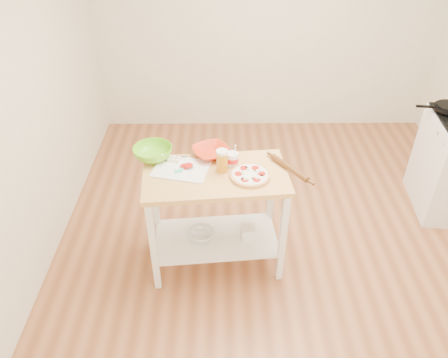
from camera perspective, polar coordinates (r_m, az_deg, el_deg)
room_shell at (r=3.17m, az=9.63°, el=9.05°), size 4.04×4.54×2.74m
prep_island at (r=3.38m, az=-1.08°, el=-2.87°), size 1.12×0.68×0.90m
pizza at (r=3.18m, az=3.44°, el=0.51°), size 0.30×0.30×0.05m
cutting_board at (r=3.28m, az=-5.60°, el=1.44°), size 0.46×0.38×0.04m
spatula at (r=3.25m, az=-5.31°, el=1.27°), size 0.15×0.07×0.01m
knife at (r=3.39m, az=-7.72°, el=2.72°), size 0.27×0.06×0.01m
orange_bowl at (r=3.41m, az=-1.70°, el=3.54°), size 0.37×0.37×0.07m
green_bowl at (r=3.42m, az=-9.28°, el=3.42°), size 0.40×0.40×0.09m
beer_pint at (r=3.20m, az=-0.26°, el=2.40°), size 0.09×0.09×0.18m
yogurt_tub at (r=3.28m, az=1.11°, el=2.58°), size 0.09×0.09×0.19m
rolling_pin at (r=3.28m, az=8.55°, el=1.42°), size 0.25×0.34×0.04m
shelf_glass_bowl at (r=3.61m, az=-2.97°, el=-7.23°), size 0.26×0.26×0.07m
shelf_bin at (r=3.60m, az=3.17°, el=-6.97°), size 0.12×0.12×0.11m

